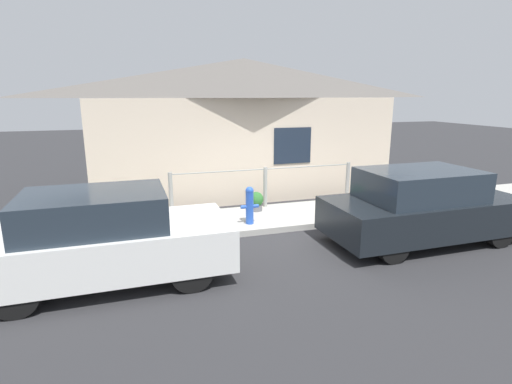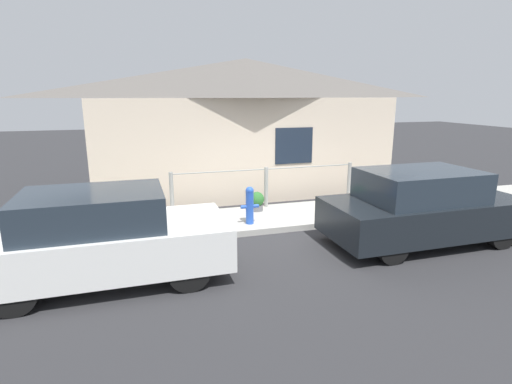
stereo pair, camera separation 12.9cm
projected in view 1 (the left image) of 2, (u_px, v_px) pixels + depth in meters
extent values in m
plane|color=#2D2D30|center=(290.00, 232.00, 8.89)|extent=(60.00, 60.00, 0.00)
cube|color=#B2AFA8|center=(275.00, 217.00, 9.72)|extent=(24.00, 1.84, 0.14)
cube|color=beige|center=(255.00, 152.00, 10.91)|extent=(8.59, 0.12, 2.89)
cube|color=#1E2838|center=(292.00, 146.00, 11.13)|extent=(1.10, 0.04, 1.00)
pyramid|color=#605B56|center=(244.00, 78.00, 11.40)|extent=(8.99, 2.20, 1.08)
cylinder|color=#999993|center=(171.00, 194.00, 9.59)|extent=(0.10, 0.10, 1.04)
cylinder|color=#999993|center=(265.00, 187.00, 10.30)|extent=(0.10, 0.10, 1.04)
cylinder|color=#999993|center=(347.00, 181.00, 11.00)|extent=(0.10, 0.10, 1.04)
cylinder|color=#999993|center=(265.00, 169.00, 10.18)|extent=(4.80, 0.03, 0.03)
cube|color=white|center=(108.00, 247.00, 6.41)|extent=(3.92, 1.76, 0.69)
cube|color=#232D38|center=(94.00, 210.00, 6.21)|extent=(2.16, 1.54, 0.57)
cylinder|color=black|center=(179.00, 239.00, 7.52)|extent=(0.67, 0.21, 0.67)
cylinder|color=black|center=(192.00, 271.00, 6.15)|extent=(0.67, 0.21, 0.67)
cylinder|color=black|center=(36.00, 254.00, 6.79)|extent=(0.67, 0.21, 0.67)
cylinder|color=black|center=(14.00, 295.00, 5.42)|extent=(0.67, 0.21, 0.67)
cube|color=black|center=(423.00, 215.00, 8.21)|extent=(4.07, 1.78, 0.69)
cube|color=#232D38|center=(420.00, 185.00, 8.01)|extent=(2.24, 1.55, 0.60)
cylinder|color=black|center=(444.00, 212.00, 9.35)|extent=(0.61, 0.20, 0.61)
cylinder|color=black|center=(500.00, 232.00, 7.96)|extent=(0.61, 0.20, 0.61)
cylinder|color=black|center=(349.00, 222.00, 8.59)|extent=(0.61, 0.20, 0.61)
cylinder|color=black|center=(393.00, 247.00, 7.20)|extent=(0.61, 0.20, 0.61)
cylinder|color=blue|center=(250.00, 208.00, 8.95)|extent=(0.18, 0.18, 0.73)
sphere|color=blue|center=(250.00, 191.00, 8.86)|extent=(0.18, 0.18, 0.18)
cylinder|color=blue|center=(244.00, 207.00, 8.91)|extent=(0.16, 0.08, 0.08)
cylinder|color=blue|center=(255.00, 206.00, 8.98)|extent=(0.16, 0.08, 0.08)
cylinder|color=slate|center=(256.00, 208.00, 10.03)|extent=(0.31, 0.31, 0.16)
sphere|color=#2D6B2D|center=(256.00, 199.00, 9.98)|extent=(0.37, 0.37, 0.37)
cylinder|color=brown|center=(98.00, 226.00, 8.64)|extent=(0.30, 0.30, 0.15)
sphere|color=#235B28|center=(97.00, 214.00, 8.58)|extent=(0.54, 0.54, 0.54)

